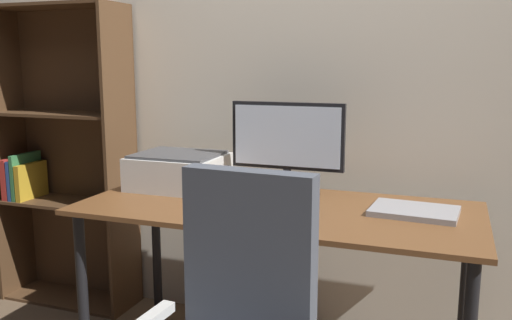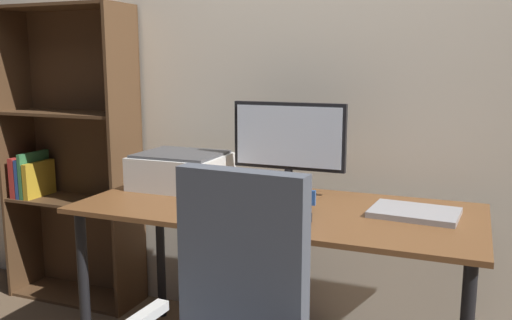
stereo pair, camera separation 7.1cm
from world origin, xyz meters
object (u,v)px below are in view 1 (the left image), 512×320
object	(u,v)px
mouse	(304,220)
bookshelf	(64,160)
laptop	(414,211)
monitor	(287,142)
coffee_mug	(302,198)
keyboard	(249,216)
printer	(179,171)
desk	(276,226)

from	to	relation	value
mouse	bookshelf	distance (m)	1.60
laptop	monitor	bearing A→B (deg)	169.63
coffee_mug	bookshelf	world-z (taller)	bookshelf
keyboard	coffee_mug	bearing A→B (deg)	46.61
keyboard	bookshelf	xyz separation A→B (m)	(-1.29, 0.55, 0.04)
monitor	printer	size ratio (longest dim) A/B	1.25
desk	bookshelf	world-z (taller)	bookshelf
laptop	printer	bearing A→B (deg)	179.64
monitor	coffee_mug	world-z (taller)	monitor
coffee_mug	laptop	bearing A→B (deg)	13.79
mouse	coffee_mug	size ratio (longest dim) A/B	0.92
mouse	laptop	distance (m)	0.45
keyboard	printer	distance (m)	0.60
keyboard	coffee_mug	size ratio (longest dim) A/B	2.79
desk	laptop	xyz separation A→B (m)	(0.53, 0.07, 0.09)
bookshelf	monitor	bearing A→B (deg)	-6.15
desk	laptop	world-z (taller)	laptop
laptop	desk	bearing A→B (deg)	-168.14
coffee_mug	printer	size ratio (longest dim) A/B	0.26
mouse	printer	xyz separation A→B (m)	(-0.69, 0.36, 0.06)
monitor	mouse	size ratio (longest dim) A/B	5.22
keyboard	desk	bearing A→B (deg)	78.03
laptop	printer	distance (m)	1.06
monitor	keyboard	distance (m)	0.47
monitor	coffee_mug	size ratio (longest dim) A/B	4.83
monitor	bookshelf	size ratio (longest dim) A/B	0.31
keyboard	bookshelf	distance (m)	1.40
monitor	mouse	bearing A→B (deg)	-65.54
keyboard	mouse	size ratio (longest dim) A/B	3.02
desk	printer	world-z (taller)	printer
keyboard	coffee_mug	xyz separation A→B (m)	(0.16, 0.17, 0.04)
keyboard	laptop	distance (m)	0.63
laptop	bookshelf	world-z (taller)	bookshelf
mouse	laptop	size ratio (longest dim) A/B	0.30
coffee_mug	printer	xyz separation A→B (m)	(-0.64, 0.19, 0.03)
keyboard	printer	world-z (taller)	printer
keyboard	bookshelf	size ratio (longest dim) A/B	0.18
mouse	laptop	world-z (taller)	mouse
coffee_mug	laptop	xyz separation A→B (m)	(0.41, 0.10, -0.04)
mouse	coffee_mug	bearing A→B (deg)	103.70
bookshelf	coffee_mug	bearing A→B (deg)	-15.02
keyboard	laptop	bearing A→B (deg)	25.57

